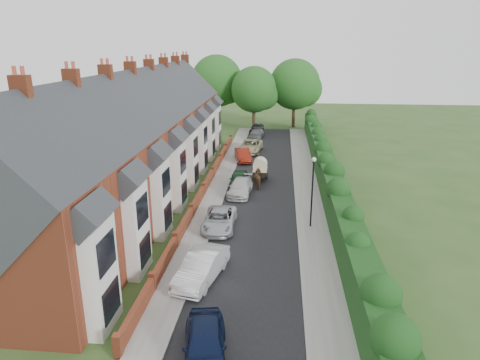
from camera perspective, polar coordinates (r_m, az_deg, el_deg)
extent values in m
plane|color=#2D4C1E|center=(27.25, 2.60, -9.52)|extent=(140.00, 140.00, 0.00)
cube|color=black|center=(37.37, 2.73, -1.72)|extent=(6.00, 58.00, 0.02)
cube|color=gray|center=(37.40, 9.02, -1.83)|extent=(2.20, 58.00, 0.12)
cube|color=gray|center=(37.71, -3.12, -1.46)|extent=(1.70, 58.00, 0.12)
cube|color=#969691|center=(37.34, 7.41, -1.78)|extent=(0.18, 58.00, 0.13)
cube|color=#969691|center=(37.60, -1.91, -1.49)|extent=(0.18, 58.00, 0.13)
cube|color=#103412|center=(37.18, 11.88, -0.18)|extent=(1.50, 58.00, 2.50)
cube|color=#994127|center=(37.42, -13.57, 3.02)|extent=(8.00, 40.00, 6.50)
cube|color=#2B2E34|center=(36.75, -13.94, 7.92)|extent=(8.00, 40.20, 8.00)
cube|color=silver|center=(20.42, -18.04, -12.18)|extent=(0.70, 2.40, 5.20)
cube|color=black|center=(20.90, -16.75, -15.15)|extent=(0.06, 1.80, 1.60)
cube|color=black|center=(19.72, -17.37, -9.27)|extent=(0.06, 1.80, 1.60)
cube|color=#2B2E34|center=(19.21, -19.30, -4.32)|extent=(1.70, 2.60, 1.70)
cube|color=#3F2D2D|center=(22.96, -16.32, -12.92)|extent=(0.08, 0.90, 2.10)
cube|color=silver|center=(21.39, -17.17, -5.30)|extent=(0.12, 1.20, 1.60)
cube|color=silver|center=(24.55, -13.51, -6.50)|extent=(0.70, 2.40, 5.20)
cube|color=black|center=(24.95, -12.50, -9.07)|extent=(0.06, 1.80, 1.60)
cube|color=black|center=(23.97, -12.88, -3.94)|extent=(0.06, 1.80, 1.60)
cube|color=#2B2E34|center=(23.55, -14.38, 0.19)|extent=(1.70, 2.60, 1.70)
cube|color=#3F2D2D|center=(27.09, -12.49, -7.65)|extent=(0.08, 0.90, 2.10)
cube|color=silver|center=(25.75, -13.03, -0.99)|extent=(0.12, 1.20, 1.60)
cube|color=silver|center=(28.96, -10.39, -2.48)|extent=(0.70, 2.40, 5.20)
cube|color=black|center=(29.29, -9.56, -4.71)|extent=(0.06, 1.80, 1.60)
cube|color=black|center=(28.47, -9.81, -0.24)|extent=(0.06, 1.80, 1.60)
cube|color=#2B2E34|center=(28.11, -11.03, 3.28)|extent=(1.70, 2.60, 1.70)
cube|color=#3F2D2D|center=(31.47, -9.76, -3.79)|extent=(0.08, 0.90, 2.10)
cube|color=silver|center=(30.32, -10.12, 2.04)|extent=(0.12, 1.20, 1.60)
cube|color=silver|center=(33.53, -8.12, 0.47)|extent=(0.70, 2.40, 5.20)
cube|color=black|center=(33.82, -7.42, -1.49)|extent=(0.06, 1.80, 1.60)
cube|color=black|center=(33.11, -7.59, 2.43)|extent=(0.06, 1.80, 1.60)
cube|color=#2B2E34|center=(32.80, -8.61, 5.48)|extent=(1.70, 2.60, 1.70)
cube|color=#3F2D2D|center=(36.02, -7.73, -0.88)|extent=(0.08, 0.90, 2.10)
cube|color=silver|center=(35.00, -7.98, 4.27)|extent=(0.12, 1.20, 1.60)
cube|color=silver|center=(38.21, -6.40, 2.70)|extent=(0.70, 2.40, 5.20)
cube|color=black|center=(38.46, -5.80, 0.97)|extent=(0.06, 1.80, 1.60)
cube|color=black|center=(37.84, -5.91, 4.44)|extent=(0.06, 1.80, 1.60)
cube|color=#2B2E34|center=(37.57, -6.78, 7.13)|extent=(1.70, 2.60, 1.70)
cube|color=#3F2D2D|center=(40.67, -6.16, 1.38)|extent=(0.08, 0.90, 2.10)
cube|color=silver|center=(39.75, -6.33, 5.97)|extent=(0.12, 1.20, 1.60)
cube|color=silver|center=(42.96, -5.05, 4.44)|extent=(0.70, 2.40, 5.20)
cube|color=black|center=(43.19, -4.53, 2.89)|extent=(0.06, 1.80, 1.60)
cube|color=black|center=(42.63, -4.61, 6.00)|extent=(0.06, 1.80, 1.60)
cube|color=#2B2E34|center=(42.40, -5.37, 8.39)|extent=(1.70, 2.60, 1.70)
cube|color=#3F2D2D|center=(45.39, -4.91, 3.16)|extent=(0.08, 0.90, 2.10)
cube|color=silver|center=(44.57, -5.03, 7.30)|extent=(0.12, 1.20, 1.60)
cube|color=silver|center=(47.76, -3.97, 5.83)|extent=(0.70, 2.40, 5.20)
cube|color=black|center=(47.97, -3.50, 4.43)|extent=(0.06, 1.80, 1.60)
cube|color=black|center=(47.47, -3.56, 7.25)|extent=(0.06, 1.80, 1.60)
cube|color=#2B2E34|center=(47.26, -4.23, 9.40)|extent=(1.70, 2.60, 1.70)
cube|color=#3F2D2D|center=(50.17, -3.90, 4.61)|extent=(0.08, 0.90, 2.10)
cube|color=silver|center=(49.41, -3.99, 8.36)|extent=(0.12, 1.20, 1.60)
cube|color=silver|center=(52.60, -3.09, 6.97)|extent=(0.70, 2.40, 5.20)
cube|color=black|center=(52.79, -2.66, 5.69)|extent=(0.06, 1.80, 1.60)
cube|color=black|center=(52.34, -2.70, 8.25)|extent=(0.06, 1.80, 1.60)
cube|color=#2B2E34|center=(52.14, -3.31, 10.21)|extent=(1.70, 2.60, 1.70)
cube|color=#3F2D2D|center=(54.99, -3.06, 5.80)|extent=(0.08, 0.90, 2.10)
cube|color=silver|center=(54.29, -3.12, 9.24)|extent=(0.12, 1.20, 1.60)
cube|color=brown|center=(22.79, -27.10, 10.36)|extent=(0.90, 0.50, 1.60)
cylinder|color=#A34531|center=(22.82, -27.88, 12.67)|extent=(0.20, 0.20, 0.50)
cylinder|color=#A34531|center=(22.61, -27.01, 12.76)|extent=(0.20, 0.20, 0.50)
cube|color=brown|center=(27.13, -21.51, 11.96)|extent=(0.90, 0.50, 1.60)
cylinder|color=#A34531|center=(27.16, -22.13, 13.92)|extent=(0.20, 0.20, 0.50)
cylinder|color=#A34531|center=(26.98, -21.35, 13.99)|extent=(0.20, 0.20, 0.50)
cube|color=brown|center=(31.66, -17.45, 13.05)|extent=(0.90, 0.50, 1.60)
cylinder|color=#A34531|center=(31.69, -17.96, 14.74)|extent=(0.20, 0.20, 0.50)
cylinder|color=#A34531|center=(31.54, -17.27, 14.79)|extent=(0.20, 0.20, 0.50)
cube|color=brown|center=(36.32, -14.39, 13.82)|extent=(0.90, 0.50, 1.60)
cylinder|color=#A34531|center=(36.34, -14.82, 15.30)|extent=(0.20, 0.20, 0.50)
cylinder|color=#A34531|center=(36.21, -14.20, 15.34)|extent=(0.20, 0.20, 0.50)
cube|color=brown|center=(41.06, -12.02, 14.39)|extent=(0.90, 0.50, 1.60)
cylinder|color=#A34531|center=(41.08, -12.39, 15.70)|extent=(0.20, 0.20, 0.50)
cylinder|color=#A34531|center=(40.96, -11.84, 15.73)|extent=(0.20, 0.20, 0.50)
cube|color=brown|center=(45.86, -10.14, 14.82)|extent=(0.90, 0.50, 1.60)
cylinder|color=#A34531|center=(45.87, -10.46, 16.00)|extent=(0.20, 0.20, 0.50)
cylinder|color=#A34531|center=(45.77, -9.96, 16.02)|extent=(0.20, 0.20, 0.50)
cube|color=brown|center=(50.69, -8.61, 15.16)|extent=(0.90, 0.50, 1.60)
cylinder|color=#A34531|center=(50.71, -8.89, 16.23)|extent=(0.20, 0.20, 0.50)
cylinder|color=#A34531|center=(50.61, -8.43, 16.25)|extent=(0.20, 0.20, 0.50)
cube|color=brown|center=(55.55, -7.34, 15.44)|extent=(0.90, 0.50, 1.60)
cylinder|color=#A34531|center=(55.57, -7.59, 16.41)|extent=(0.20, 0.20, 0.50)
cylinder|color=#A34531|center=(55.48, -7.17, 16.42)|extent=(0.20, 0.20, 0.50)
cube|color=brown|center=(21.58, -13.52, -16.72)|extent=(0.30, 4.70, 0.90)
cube|color=brown|center=(25.64, -9.93, -10.52)|extent=(0.30, 4.70, 0.90)
cube|color=brown|center=(29.98, -7.45, -6.04)|extent=(0.30, 4.70, 0.90)
cube|color=brown|center=(34.51, -5.64, -2.70)|extent=(0.30, 4.70, 0.90)
cube|color=brown|center=(39.14, -4.25, -0.15)|extent=(0.30, 4.70, 0.90)
cube|color=brown|center=(43.86, -3.17, 1.86)|extent=(0.30, 4.70, 0.90)
cube|color=brown|center=(48.64, -2.29, 3.48)|extent=(0.30, 4.70, 0.90)
cube|color=brown|center=(53.45, -1.57, 4.81)|extent=(0.30, 4.70, 0.90)
cube|color=brown|center=(19.65, -15.99, -20.49)|extent=(0.35, 0.35, 1.10)
cube|color=brown|center=(23.51, -11.56, -13.15)|extent=(0.35, 0.35, 1.10)
cube|color=brown|center=(27.74, -8.60, -7.92)|extent=(0.35, 0.35, 1.10)
cube|color=brown|center=(32.19, -6.48, -4.09)|extent=(0.35, 0.35, 1.10)
cube|color=brown|center=(36.78, -4.90, -1.20)|extent=(0.35, 0.35, 1.10)
cube|color=brown|center=(41.47, -3.68, 1.05)|extent=(0.35, 0.35, 1.10)
cube|color=brown|center=(46.22, -2.71, 2.83)|extent=(0.35, 0.35, 1.10)
cube|color=brown|center=(51.02, -1.91, 4.29)|extent=(0.35, 0.35, 1.10)
cube|color=brown|center=(55.85, -1.26, 5.49)|extent=(0.35, 0.35, 1.10)
cylinder|color=black|center=(30.02, 9.57, -2.10)|extent=(0.12, 0.12, 4.80)
cylinder|color=black|center=(29.29, 9.81, 2.41)|extent=(0.20, 0.20, 0.10)
sphere|color=silver|center=(29.25, 9.83, 2.70)|extent=(0.32, 0.32, 0.32)
cylinder|color=#332316|center=(65.10, 1.86, 8.89)|extent=(0.50, 0.50, 4.75)
sphere|color=#1A4517|center=(64.64, 1.89, 11.97)|extent=(6.80, 6.80, 6.80)
sphere|color=#1A4517|center=(64.94, 3.12, 11.39)|extent=(4.76, 4.76, 4.76)
cylinder|color=#332316|center=(66.93, 7.17, 9.23)|extent=(0.50, 0.50, 5.25)
sphere|color=#1A4517|center=(66.47, 7.30, 12.54)|extent=(7.60, 7.60, 7.60)
sphere|color=#1A4517|center=(66.90, 8.60, 11.89)|extent=(5.32, 5.32, 5.32)
cylinder|color=#332316|center=(68.63, -3.05, 9.66)|extent=(0.50, 0.50, 5.50)
sphere|color=#1A4517|center=(68.17, -3.11, 13.04)|extent=(8.00, 8.00, 8.00)
sphere|color=#1A4517|center=(68.31, -1.70, 12.42)|extent=(5.60, 5.60, 5.60)
imported|color=black|center=(18.80, -4.72, -21.00)|extent=(2.47, 4.62, 1.50)
imported|color=silver|center=(23.99, -5.17, -11.50)|extent=(2.67, 5.00, 1.57)
imported|color=#B3B6BB|center=(30.21, -2.76, -5.30)|extent=(2.19, 4.68, 1.29)
imported|color=silver|center=(36.77, 0.06, -0.96)|extent=(2.07, 4.60, 1.31)
imported|color=#0F331B|center=(38.80, -0.14, 0.11)|extent=(1.72, 4.08, 1.38)
imported|color=maroon|center=(47.26, 0.41, 3.35)|extent=(2.35, 4.34, 1.36)
imported|color=tan|center=(51.18, 1.43, 4.54)|extent=(2.89, 5.47, 1.46)
imported|color=#575B5E|center=(58.49, 2.19, 6.13)|extent=(2.23, 4.54, 1.27)
imported|color=black|center=(62.24, 2.26, 6.91)|extent=(2.25, 4.33, 1.41)
imported|color=#51371D|center=(38.46, 2.52, 0.14)|extent=(1.45, 2.13, 1.65)
cube|color=black|center=(40.44, 2.68, 1.09)|extent=(1.21, 2.02, 0.51)
cylinder|color=#C0B995|center=(40.24, 2.70, 2.05)|extent=(1.32, 1.26, 1.32)
cube|color=#C0B995|center=(40.37, 2.69, 1.43)|extent=(1.34, 2.07, 0.04)
cylinder|color=black|center=(41.17, 1.81, 0.82)|extent=(0.08, 0.91, 0.91)
cylinder|color=black|center=(41.11, 3.63, 0.76)|extent=(0.08, 0.91, 0.91)
cylinder|color=black|center=(39.38, 2.09, 0.71)|extent=(0.06, 1.82, 0.06)
cylinder|color=black|center=(39.34, 3.12, 0.68)|extent=(0.06, 1.82, 0.06)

